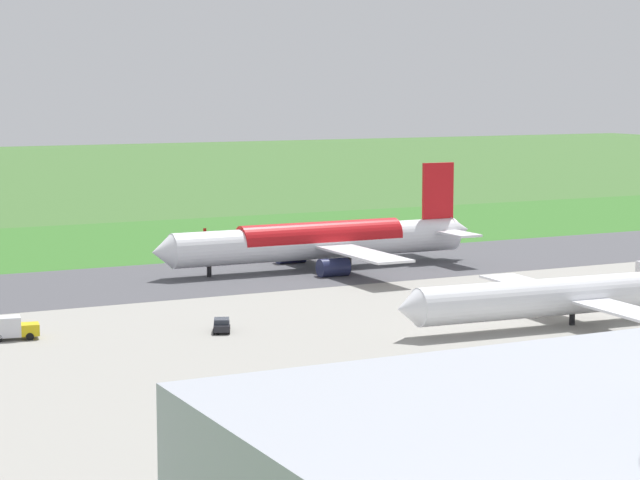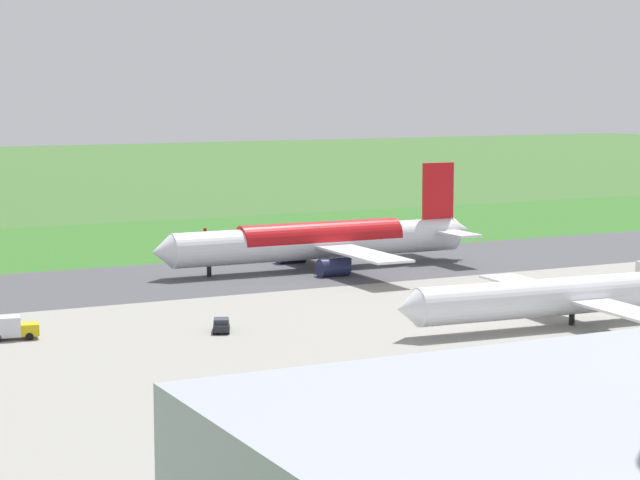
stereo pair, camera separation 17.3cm
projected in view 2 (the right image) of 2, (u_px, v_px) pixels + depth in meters
name	position (u px, v px, depth m)	size (l,w,h in m)	color
ground_plane	(280.00, 272.00, 185.60)	(800.00, 800.00, 0.00)	#3D662D
runway_asphalt	(280.00, 272.00, 185.60)	(600.00, 32.26, 0.06)	#47474C
apron_concrete	(506.00, 345.00, 133.47)	(440.00, 110.00, 0.05)	gray
grass_verge_foreground	(195.00, 244.00, 217.36)	(600.00, 80.00, 0.04)	#346B27
airliner_main	(322.00, 241.00, 188.27)	(53.99, 44.05, 15.88)	white
airliner_parked_mid	(574.00, 295.00, 144.05)	(46.15, 37.76, 13.47)	white
service_car_followme	(221.00, 325.00, 140.36)	(3.30, 4.57, 1.62)	black
service_truck_fuel	(9.00, 328.00, 135.96)	(6.09, 3.18, 2.65)	gold
no_stopping_sign	(205.00, 233.00, 222.59)	(0.60, 0.10, 2.30)	slate
traffic_cone_orange	(174.00, 242.00, 218.12)	(0.40, 0.40, 0.55)	orange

